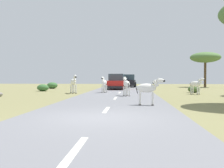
{
  "coord_description": "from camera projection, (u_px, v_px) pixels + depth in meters",
  "views": [
    {
      "loc": [
        1.1,
        -8.81,
        1.43
      ],
      "look_at": [
        -0.33,
        10.07,
        0.92
      ],
      "focal_mm": 41.6,
      "sensor_mm": 36.0,
      "label": 1
    }
  ],
  "objects": [
    {
      "name": "ground_plane",
      "position": [
        100.0,
        119.0,
        8.9
      ],
      "size": [
        90.0,
        90.0,
        0.0
      ],
      "primitive_type": "plane",
      "color": "olive"
    },
    {
      "name": "road",
      "position": [
        101.0,
        118.0,
        8.9
      ],
      "size": [
        6.0,
        64.0,
        0.05
      ],
      "primitive_type": "cube",
      "color": "slate",
      "rests_on": "ground_plane"
    },
    {
      "name": "lane_markings",
      "position": [
        97.0,
        122.0,
        7.9
      ],
      "size": [
        0.16,
        56.0,
        0.01
      ],
      "color": "silver",
      "rests_on": "road"
    },
    {
      "name": "zebra_0",
      "position": [
        104.0,
        83.0,
        23.01
      ],
      "size": [
        0.52,
        1.55,
        1.46
      ],
      "rotation": [
        0.0,
        0.0,
        3.03
      ],
      "color": "silver",
      "rests_on": "road"
    },
    {
      "name": "zebra_1",
      "position": [
        196.0,
        84.0,
        21.33
      ],
      "size": [
        1.1,
        1.26,
        1.41
      ],
      "rotation": [
        0.0,
        0.0,
        3.83
      ],
      "color": "silver",
      "rests_on": "ground_plane"
    },
    {
      "name": "zebra_2",
      "position": [
        126.0,
        84.0,
        18.96
      ],
      "size": [
        0.65,
        1.5,
        1.45
      ],
      "rotation": [
        0.0,
        0.0,
        0.27
      ],
      "color": "silver",
      "rests_on": "road"
    },
    {
      "name": "zebra_3",
      "position": [
        74.0,
        82.0,
        22.7
      ],
      "size": [
        0.99,
        1.64,
        1.65
      ],
      "rotation": [
        0.0,
        0.0,
        3.58
      ],
      "color": "silver",
      "rests_on": "ground_plane"
    },
    {
      "name": "zebra_4",
      "position": [
        148.0,
        88.0,
        12.74
      ],
      "size": [
        1.46,
        0.48,
        1.38
      ],
      "rotation": [
        0.0,
        0.0,
        4.6
      ],
      "color": "silver",
      "rests_on": "road"
    },
    {
      "name": "car_0",
      "position": [
        129.0,
        81.0,
        36.29
      ],
      "size": [
        2.19,
        4.42,
        1.74
      ],
      "rotation": [
        0.0,
        0.0,
        3.09
      ],
      "color": "black",
      "rests_on": "road"
    },
    {
      "name": "car_1",
      "position": [
        117.0,
        82.0,
        29.29
      ],
      "size": [
        2.15,
        4.41,
        1.74
      ],
      "rotation": [
        0.0,
        0.0,
        3.1
      ],
      "color": "red",
      "rests_on": "road"
    },
    {
      "name": "tree_2",
      "position": [
        205.0,
        58.0,
        36.4
      ],
      "size": [
        4.21,
        4.21,
        4.93
      ],
      "color": "#4C3823",
      "rests_on": "ground_plane"
    },
    {
      "name": "bush_0",
      "position": [
        43.0,
        88.0,
        26.25
      ],
      "size": [
        1.17,
        1.06,
        0.7
      ],
      "primitive_type": "ellipsoid",
      "color": "#386633",
      "rests_on": "ground_plane"
    },
    {
      "name": "bush_1",
      "position": [
        52.0,
        85.0,
        32.0
      ],
      "size": [
        1.31,
        1.18,
        0.79
      ],
      "primitive_type": "ellipsoid",
      "color": "#386633",
      "rests_on": "ground_plane"
    },
    {
      "name": "bush_3",
      "position": [
        194.0,
        89.0,
        23.63
      ],
      "size": [
        1.07,
        0.97,
        0.64
      ],
      "primitive_type": "ellipsoid",
      "color": "#425B2D",
      "rests_on": "ground_plane"
    }
  ]
}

